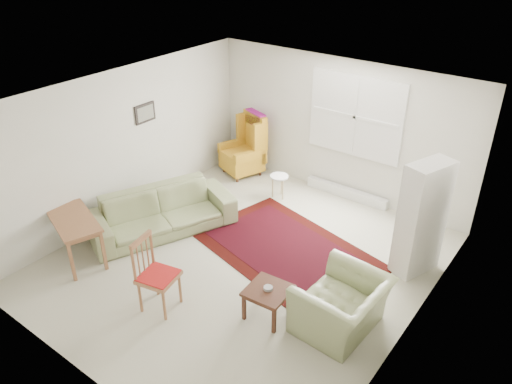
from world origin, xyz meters
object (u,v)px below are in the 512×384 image
Objects in this scene: armchair at (342,301)px; cabinet at (422,219)px; coffee_table at (268,302)px; desk_chair at (158,275)px; sofa at (161,205)px; wingback_chair at (242,145)px; stool at (279,186)px; desk at (77,238)px.

cabinet is at bearing 173.45° from armchair.
desk_chair reaches higher than coffee_table.
sofa is 2.23× the size of desk_chair.
wingback_chair is 1.19× the size of desk_chair.
stool reaches higher than coffee_table.
wingback_chair reaches higher than stool.
desk_chair is at bearing -149.75° from coffee_table.
armchair is 4.49m from wingback_chair.
desk_chair is (0.44, -3.37, 0.30)m from stool.
stool is at bearing -4.88° from desk_chair.
armchair is 3.39m from stool.
sofa is 5.26× the size of stool.
desk is (-4.14, -2.78, -0.51)m from cabinet.
cabinet is (3.69, 1.49, 0.39)m from sofa.
stool is 0.42× the size of desk_chair.
stool is 2.92m from cabinet.
armchair is 0.87× the size of wingback_chair.
cabinet is at bearing 7.79° from wingback_chair.
desk is 1.05× the size of desk_chair.
cabinet reaches higher than desk_chair.
wingback_chair reaches higher than sofa.
wingback_chair is at bearing -122.81° from armchair.
sofa is 2.26m from stool.
desk is at bearing 77.09° from desk_chair.
stool is (-1.66, 2.65, 0.01)m from coffee_table.
desk is (-0.44, -1.29, -0.12)m from sofa.
cabinet is (1.13, 2.09, 0.64)m from coffee_table.
desk_chair is (1.57, -3.71, -0.10)m from wingback_chair.
wingback_chair is 2.80× the size of stool.
coffee_table is 3.09m from desk.
wingback_chair reaches higher than desk.
cabinet reaches higher than sofa.
wingback_chair is 4.04m from cabinet.
armchair is (3.41, -0.23, -0.05)m from sofa.
coffee_table is at bearing -98.73° from cabinet.
coffee_table is 1.45m from desk_chair.
desk_chair is at bearing -82.62° from stool.
wingback_chair is at bearing 28.93° from sofa.
desk_chair reaches higher than armchair.
desk_chair is at bearing -111.13° from sofa.
sofa is at bearing -138.34° from cabinet.
cabinet is 5.01m from desk.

